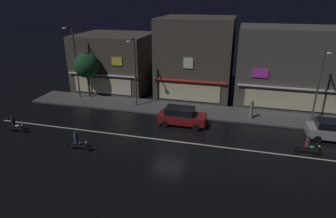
{
  "coord_description": "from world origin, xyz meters",
  "views": [
    {
      "loc": [
        5.28,
        -20.23,
        11.02
      ],
      "look_at": [
        -0.78,
        2.87,
        1.61
      ],
      "focal_mm": 30.8,
      "sensor_mm": 36.0,
      "label": 1
    }
  ],
  "objects_px": {
    "streetlamp_east": "(320,79)",
    "parked_car_trailing": "(182,116)",
    "traffic_cone": "(208,122)",
    "streetlamp_mid": "(134,67)",
    "pedestrian_on_sidewalk": "(251,110)",
    "parked_car_near_kerb": "(335,130)",
    "motorcycle_following": "(308,147)",
    "streetlamp_west": "(74,57)",
    "motorcycle_opposite_lane": "(77,143)",
    "motorcycle_trailing_far": "(15,125)"
  },
  "relations": [
    {
      "from": "streetlamp_east",
      "to": "parked_car_trailing",
      "type": "xyz_separation_m",
      "value": [
        -11.68,
        -3.76,
        -3.24
      ]
    },
    {
      "from": "streetlamp_east",
      "to": "traffic_cone",
      "type": "relative_size",
      "value": 12.13
    },
    {
      "from": "streetlamp_mid",
      "to": "pedestrian_on_sidewalk",
      "type": "relative_size",
      "value": 3.75
    },
    {
      "from": "traffic_cone",
      "to": "parked_car_trailing",
      "type": "bearing_deg",
      "value": -163.62
    },
    {
      "from": "parked_car_near_kerb",
      "to": "motorcycle_following",
      "type": "xyz_separation_m",
      "value": [
        -2.46,
        -2.98,
        -0.24
      ]
    },
    {
      "from": "motorcycle_following",
      "to": "traffic_cone",
      "type": "xyz_separation_m",
      "value": [
        -7.84,
        3.43,
        -0.36
      ]
    },
    {
      "from": "streetlamp_west",
      "to": "streetlamp_mid",
      "type": "height_order",
      "value": "streetlamp_west"
    },
    {
      "from": "motorcycle_following",
      "to": "motorcycle_opposite_lane",
      "type": "xyz_separation_m",
      "value": [
        -16.85,
        -3.78,
        0.0
      ]
    },
    {
      "from": "streetlamp_mid",
      "to": "motorcycle_following",
      "type": "height_order",
      "value": "streetlamp_mid"
    },
    {
      "from": "parked_car_trailing",
      "to": "streetlamp_mid",
      "type": "bearing_deg",
      "value": -29.41
    },
    {
      "from": "parked_car_near_kerb",
      "to": "motorcycle_following",
      "type": "relative_size",
      "value": 2.26
    },
    {
      "from": "streetlamp_west",
      "to": "streetlamp_east",
      "type": "bearing_deg",
      "value": -0.88
    },
    {
      "from": "pedestrian_on_sidewalk",
      "to": "parked_car_trailing",
      "type": "relative_size",
      "value": 0.44
    },
    {
      "from": "traffic_cone",
      "to": "pedestrian_on_sidewalk",
      "type": "bearing_deg",
      "value": 30.08
    },
    {
      "from": "parked_car_near_kerb",
      "to": "streetlamp_east",
      "type": "bearing_deg",
      "value": -74.89
    },
    {
      "from": "streetlamp_east",
      "to": "parked_car_near_kerb",
      "type": "bearing_deg",
      "value": -74.89
    },
    {
      "from": "motorcycle_following",
      "to": "motorcycle_trailing_far",
      "type": "bearing_deg",
      "value": 179.84
    },
    {
      "from": "streetlamp_west",
      "to": "motorcycle_opposite_lane",
      "type": "height_order",
      "value": "streetlamp_west"
    },
    {
      "from": "pedestrian_on_sidewalk",
      "to": "motorcycle_following",
      "type": "height_order",
      "value": "pedestrian_on_sidewalk"
    },
    {
      "from": "streetlamp_west",
      "to": "parked_car_trailing",
      "type": "distance_m",
      "value": 14.13
    },
    {
      "from": "parked_car_trailing",
      "to": "motorcycle_following",
      "type": "height_order",
      "value": "parked_car_trailing"
    },
    {
      "from": "parked_car_trailing",
      "to": "motorcycle_opposite_lane",
      "type": "height_order",
      "value": "parked_car_trailing"
    },
    {
      "from": "streetlamp_mid",
      "to": "traffic_cone",
      "type": "distance_m",
      "value": 9.27
    },
    {
      "from": "streetlamp_east",
      "to": "motorcycle_opposite_lane",
      "type": "height_order",
      "value": "streetlamp_east"
    },
    {
      "from": "motorcycle_following",
      "to": "parked_car_near_kerb",
      "type": "bearing_deg",
      "value": 44.54
    },
    {
      "from": "parked_car_near_kerb",
      "to": "motorcycle_following",
      "type": "height_order",
      "value": "parked_car_near_kerb"
    },
    {
      "from": "motorcycle_opposite_lane",
      "to": "traffic_cone",
      "type": "xyz_separation_m",
      "value": [
        9.01,
        7.22,
        -0.36
      ]
    },
    {
      "from": "parked_car_near_kerb",
      "to": "motorcycle_opposite_lane",
      "type": "xyz_separation_m",
      "value": [
        -19.31,
        -6.77,
        -0.24
      ]
    },
    {
      "from": "parked_car_trailing",
      "to": "pedestrian_on_sidewalk",
      "type": "bearing_deg",
      "value": -154.81
    },
    {
      "from": "streetlamp_west",
      "to": "motorcycle_opposite_lane",
      "type": "relative_size",
      "value": 4.2
    },
    {
      "from": "traffic_cone",
      "to": "streetlamp_west",
      "type": "bearing_deg",
      "value": 167.26
    },
    {
      "from": "pedestrian_on_sidewalk",
      "to": "streetlamp_west",
      "type": "bearing_deg",
      "value": -80.47
    },
    {
      "from": "parked_car_near_kerb",
      "to": "motorcycle_following",
      "type": "distance_m",
      "value": 3.87
    },
    {
      "from": "pedestrian_on_sidewalk",
      "to": "motorcycle_opposite_lane",
      "type": "bearing_deg",
      "value": -40.33
    },
    {
      "from": "motorcycle_following",
      "to": "motorcycle_opposite_lane",
      "type": "distance_m",
      "value": 17.27
    },
    {
      "from": "motorcycle_following",
      "to": "motorcycle_trailing_far",
      "type": "distance_m",
      "value": 23.85
    },
    {
      "from": "parked_car_trailing",
      "to": "motorcycle_opposite_lane",
      "type": "distance_m",
      "value": 9.35
    },
    {
      "from": "parked_car_trailing",
      "to": "motorcycle_opposite_lane",
      "type": "relative_size",
      "value": 2.26
    },
    {
      "from": "streetlamp_mid",
      "to": "motorcycle_opposite_lane",
      "type": "xyz_separation_m",
      "value": [
        -1.04,
        -9.71,
        -3.68
      ]
    },
    {
      "from": "streetlamp_mid",
      "to": "streetlamp_east",
      "type": "relative_size",
      "value": 1.06
    },
    {
      "from": "streetlamp_west",
      "to": "parked_car_near_kerb",
      "type": "distance_m",
      "value": 26.15
    },
    {
      "from": "motorcycle_trailing_far",
      "to": "streetlamp_mid",
      "type": "bearing_deg",
      "value": -138.17
    },
    {
      "from": "motorcycle_opposite_lane",
      "to": "motorcycle_trailing_far",
      "type": "relative_size",
      "value": 1.0
    },
    {
      "from": "streetlamp_west",
      "to": "motorcycle_trailing_far",
      "type": "bearing_deg",
      "value": -93.89
    },
    {
      "from": "streetlamp_east",
      "to": "parked_car_near_kerb",
      "type": "distance_m",
      "value": 4.88
    },
    {
      "from": "parked_car_trailing",
      "to": "streetlamp_east",
      "type": "bearing_deg",
      "value": -162.18
    },
    {
      "from": "pedestrian_on_sidewalk",
      "to": "parked_car_trailing",
      "type": "height_order",
      "value": "pedestrian_on_sidewalk"
    },
    {
      "from": "pedestrian_on_sidewalk",
      "to": "traffic_cone",
      "type": "height_order",
      "value": "pedestrian_on_sidewalk"
    },
    {
      "from": "motorcycle_trailing_far",
      "to": "motorcycle_following",
      "type": "bearing_deg",
      "value": -178.8
    },
    {
      "from": "streetlamp_mid",
      "to": "parked_car_near_kerb",
      "type": "height_order",
      "value": "streetlamp_mid"
    }
  ]
}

